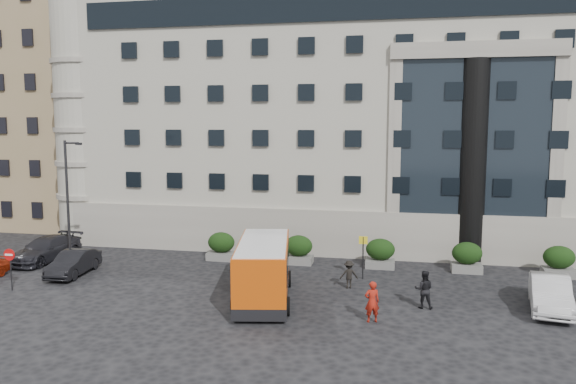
{
  "coord_description": "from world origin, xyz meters",
  "views": [
    {
      "loc": [
        7.49,
        -26.98,
        9.09
      ],
      "look_at": [
        1.07,
        4.97,
        5.0
      ],
      "focal_mm": 35.0,
      "sensor_mm": 36.0,
      "label": 1
    }
  ],
  "objects_px": {
    "hedge_b": "(299,249)",
    "hedge_c": "(380,253)",
    "minibus": "(263,268)",
    "street_lamp": "(69,201)",
    "parked_car_b": "(74,263)",
    "pedestrian_c": "(349,274)",
    "hedge_d": "(467,257)",
    "parked_car_c": "(46,249)",
    "bus_stop_sign": "(363,250)",
    "red_truck": "(103,210)",
    "parked_car_d": "(92,228)",
    "white_taxi": "(550,293)",
    "hedge_a": "(221,246)",
    "pedestrian_b": "(424,289)",
    "pedestrian_a": "(372,302)",
    "hedge_e": "(559,261)",
    "no_entry_sign": "(10,261)"
  },
  "relations": [
    {
      "from": "hedge_b",
      "to": "hedge_c",
      "type": "bearing_deg",
      "value": 0.0
    },
    {
      "from": "minibus",
      "to": "street_lamp",
      "type": "bearing_deg",
      "value": 156.72
    },
    {
      "from": "parked_car_b",
      "to": "pedestrian_c",
      "type": "distance_m",
      "value": 16.38
    },
    {
      "from": "hedge_d",
      "to": "parked_car_c",
      "type": "bearing_deg",
      "value": -174.38
    },
    {
      "from": "bus_stop_sign",
      "to": "red_truck",
      "type": "xyz_separation_m",
      "value": [
        -23.04,
        11.7,
        -0.18
      ]
    },
    {
      "from": "hedge_b",
      "to": "parked_car_d",
      "type": "relative_size",
      "value": 0.33
    },
    {
      "from": "white_taxi",
      "to": "hedge_c",
      "type": "bearing_deg",
      "value": 151.41
    },
    {
      "from": "hedge_d",
      "to": "minibus",
      "type": "height_order",
      "value": "minibus"
    },
    {
      "from": "hedge_a",
      "to": "hedge_b",
      "type": "distance_m",
      "value": 5.2
    },
    {
      "from": "parked_car_d",
      "to": "hedge_a",
      "type": "bearing_deg",
      "value": -17.76
    },
    {
      "from": "street_lamp",
      "to": "minibus",
      "type": "xyz_separation_m",
      "value": [
        12.7,
        -2.89,
        -2.69
      ]
    },
    {
      "from": "parked_car_d",
      "to": "bus_stop_sign",
      "type": "bearing_deg",
      "value": -15.82
    },
    {
      "from": "parked_car_b",
      "to": "pedestrian_c",
      "type": "xyz_separation_m",
      "value": [
        16.37,
        0.52,
        0.05
      ]
    },
    {
      "from": "hedge_c",
      "to": "minibus",
      "type": "distance_m",
      "value": 9.57
    },
    {
      "from": "street_lamp",
      "to": "parked_car_b",
      "type": "relative_size",
      "value": 1.83
    },
    {
      "from": "minibus",
      "to": "white_taxi",
      "type": "xyz_separation_m",
      "value": [
        14.01,
        1.22,
        -0.85
      ]
    },
    {
      "from": "hedge_a",
      "to": "white_taxi",
      "type": "relative_size",
      "value": 0.37
    },
    {
      "from": "pedestrian_c",
      "to": "hedge_b",
      "type": "bearing_deg",
      "value": -66.79
    },
    {
      "from": "hedge_d",
      "to": "minibus",
      "type": "relative_size",
      "value": 0.24
    },
    {
      "from": "hedge_d",
      "to": "parked_car_b",
      "type": "distance_m",
      "value": 23.7
    },
    {
      "from": "hedge_a",
      "to": "red_truck",
      "type": "bearing_deg",
      "value": 146.7
    },
    {
      "from": "parked_car_c",
      "to": "hedge_a",
      "type": "bearing_deg",
      "value": 18.93
    },
    {
      "from": "hedge_a",
      "to": "pedestrian_b",
      "type": "relative_size",
      "value": 0.98
    },
    {
      "from": "minibus",
      "to": "pedestrian_a",
      "type": "bearing_deg",
      "value": -31.21
    },
    {
      "from": "hedge_e",
      "to": "parked_car_b",
      "type": "bearing_deg",
      "value": -169.43
    },
    {
      "from": "parked_car_c",
      "to": "minibus",
      "type": "bearing_deg",
      "value": -11.92
    },
    {
      "from": "hedge_d",
      "to": "hedge_e",
      "type": "xyz_separation_m",
      "value": [
        5.2,
        0.0,
        0.0
      ]
    },
    {
      "from": "hedge_c",
      "to": "minibus",
      "type": "bearing_deg",
      "value": -126.24
    },
    {
      "from": "white_taxi",
      "to": "pedestrian_b",
      "type": "xyz_separation_m",
      "value": [
        -5.99,
        -0.9,
        0.12
      ]
    },
    {
      "from": "red_truck",
      "to": "street_lamp",
      "type": "bearing_deg",
      "value": -73.45
    },
    {
      "from": "hedge_b",
      "to": "white_taxi",
      "type": "bearing_deg",
      "value": -25.51
    },
    {
      "from": "hedge_e",
      "to": "street_lamp",
      "type": "xyz_separation_m",
      "value": [
        -28.74,
        -4.8,
        3.44
      ]
    },
    {
      "from": "bus_stop_sign",
      "to": "pedestrian_c",
      "type": "bearing_deg",
      "value": -107.65
    },
    {
      "from": "hedge_e",
      "to": "parked_car_c",
      "type": "bearing_deg",
      "value": -175.29
    },
    {
      "from": "hedge_e",
      "to": "pedestrian_a",
      "type": "distance_m",
      "value": 14.32
    },
    {
      "from": "hedge_d",
      "to": "pedestrian_b",
      "type": "height_order",
      "value": "pedestrian_b"
    },
    {
      "from": "parked_car_b",
      "to": "minibus",
      "type": "bearing_deg",
      "value": -15.41
    },
    {
      "from": "hedge_c",
      "to": "parked_car_c",
      "type": "bearing_deg",
      "value": -173.04
    },
    {
      "from": "parked_car_b",
      "to": "bus_stop_sign",
      "type": "bearing_deg",
      "value": 4.01
    },
    {
      "from": "hedge_a",
      "to": "bus_stop_sign",
      "type": "relative_size",
      "value": 0.73
    },
    {
      "from": "hedge_a",
      "to": "pedestrian_a",
      "type": "distance_m",
      "value": 14.29
    },
    {
      "from": "pedestrian_b",
      "to": "hedge_a",
      "type": "bearing_deg",
      "value": -29.28
    },
    {
      "from": "minibus",
      "to": "pedestrian_b",
      "type": "distance_m",
      "value": 8.05
    },
    {
      "from": "hedge_d",
      "to": "pedestrian_c",
      "type": "distance_m",
      "value": 8.25
    },
    {
      "from": "parked_car_d",
      "to": "pedestrian_c",
      "type": "xyz_separation_m",
      "value": [
        20.99,
        -9.4,
        -0.02
      ]
    },
    {
      "from": "red_truck",
      "to": "parked_car_c",
      "type": "distance_m",
      "value": 11.79
    },
    {
      "from": "hedge_c",
      "to": "bus_stop_sign",
      "type": "distance_m",
      "value": 3.05
    },
    {
      "from": "parked_car_c",
      "to": "pedestrian_a",
      "type": "relative_size",
      "value": 2.84
    },
    {
      "from": "hedge_e",
      "to": "pedestrian_b",
      "type": "distance_m",
      "value": 10.9
    },
    {
      "from": "pedestrian_a",
      "to": "no_entry_sign",
      "type": "bearing_deg",
      "value": -21.97
    }
  ]
}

